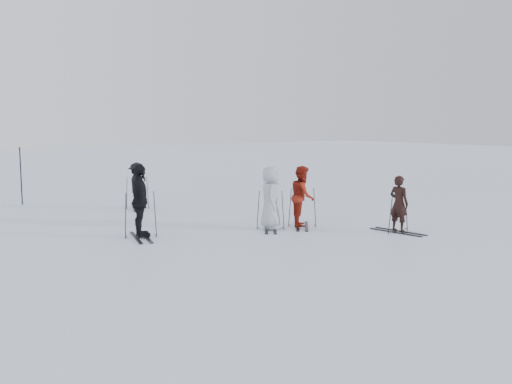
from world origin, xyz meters
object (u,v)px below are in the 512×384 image
skier_grey (271,198)px  skier_red (302,197)px  skier_uphill_left (140,202)px  skier_uphill_far (137,186)px  skier_near_dark (399,205)px  piste_marker (21,176)px

skier_grey → skier_red: bearing=-66.1°
skier_grey → skier_uphill_left: 3.68m
skier_uphill_left → skier_uphill_far: size_ratio=1.19×
skier_grey → skier_uphill_left: (-3.55, 0.97, 0.07)m
skier_near_dark → piste_marker: (-7.40, 11.74, 0.29)m
skier_near_dark → skier_red: (-1.67, 2.18, 0.10)m
skier_uphill_left → skier_red: bearing=-90.5°
skier_red → skier_uphill_left: 4.71m
skier_near_dark → skier_uphill_far: size_ratio=0.96×
skier_near_dark → skier_uphill_far: skier_uphill_far is taller
skier_red → skier_near_dark: bearing=-103.7°
skier_uphill_left → piste_marker: size_ratio=0.90×
skier_uphill_left → piste_marker: 8.47m
skier_red → skier_uphill_left: bearing=114.6°
skier_uphill_left → piste_marker: piste_marker is taller
skier_uphill_left → skier_uphill_far: 5.29m
skier_uphill_left → skier_uphill_far: skier_uphill_left is taller
skier_red → piste_marker: 11.14m
skier_red → skier_uphill_far: 6.60m
skier_near_dark → skier_grey: skier_grey is taller
skier_red → piste_marker: piste_marker is taller
skier_near_dark → skier_grey: (-2.68, 2.38, 0.11)m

